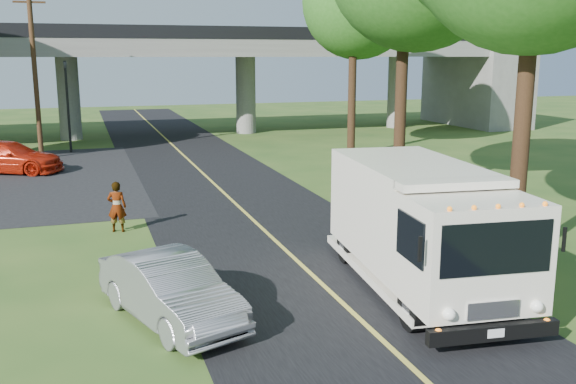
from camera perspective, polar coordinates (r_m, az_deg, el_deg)
name	(u,v)px	position (r m, az deg, el deg)	size (l,w,h in m)	color
ground	(338,300)	(15.03, 4.45, -9.53)	(120.00, 120.00, 0.00)	#2B4E1C
road	(236,205)	(24.16, -4.60, -1.15)	(7.00, 90.00, 0.02)	black
lane_line	(236,204)	(24.15, -4.60, -1.10)	(0.12, 90.00, 0.01)	gold
overpass	(160,69)	(45.22, -11.32, 10.64)	(54.00, 10.00, 7.30)	slate
traffic_signal	(67,97)	(38.97, -19.03, 8.02)	(0.18, 0.22, 5.20)	black
utility_pole	(35,73)	(36.96, -21.57, 9.82)	(1.60, 0.26, 9.00)	#472D19
tree_right_far	(359,2)	(35.94, 6.30, 16.45)	(5.77, 5.67, 10.99)	#382314
step_van	(421,224)	(15.49, 11.73, -2.77)	(3.32, 7.35, 2.99)	silver
red_sedan	(8,157)	(33.39, -23.60, 2.84)	(2.09, 5.13, 1.49)	#B71F0B
silver_sedan	(170,289)	(13.86, -10.44, -8.52)	(1.48, 4.25, 1.40)	gray
pedestrian	(117,207)	(21.03, -14.97, -1.27)	(0.59, 0.39, 1.63)	gray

